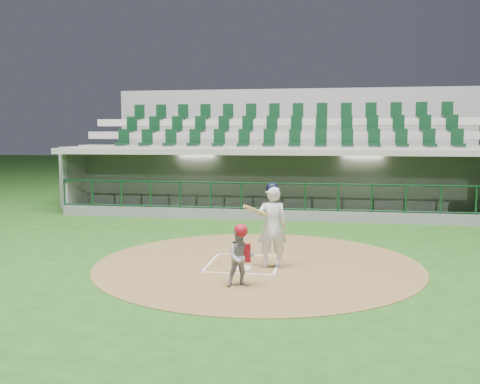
# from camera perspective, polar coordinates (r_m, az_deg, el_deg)

# --- Properties ---
(ground) EXTENTS (120.00, 120.00, 0.00)m
(ground) POSITION_cam_1_polar(r_m,az_deg,el_deg) (12.22, 0.62, -7.40)
(ground) COLOR #1D4915
(ground) RESTS_ON ground
(dirt_circle) EXTENTS (7.20, 7.20, 0.01)m
(dirt_circle) POSITION_cam_1_polar(r_m,az_deg,el_deg) (11.98, 1.90, -7.64)
(dirt_circle) COLOR brown
(dirt_circle) RESTS_ON ground
(home_plate) EXTENTS (0.43, 0.43, 0.02)m
(home_plate) POSITION_cam_1_polar(r_m,az_deg,el_deg) (11.54, 0.08, -8.09)
(home_plate) COLOR silver
(home_plate) RESTS_ON dirt_circle
(batter_box_chalk) EXTENTS (1.55, 1.80, 0.01)m
(batter_box_chalk) POSITION_cam_1_polar(r_m,az_deg,el_deg) (11.92, 0.39, -7.65)
(batter_box_chalk) COLOR white
(batter_box_chalk) RESTS_ON ground
(dugout_structure) EXTENTS (16.40, 3.70, 3.00)m
(dugout_structure) POSITION_cam_1_polar(r_m,az_deg,el_deg) (19.71, 4.68, 0.56)
(dugout_structure) COLOR gray
(dugout_structure) RESTS_ON ground
(seating_deck) EXTENTS (17.00, 6.72, 5.15)m
(seating_deck) POSITION_cam_1_polar(r_m,az_deg,el_deg) (22.76, 4.85, 2.46)
(seating_deck) COLOR slate
(seating_deck) RESTS_ON ground
(batter) EXTENTS (0.90, 0.91, 1.84)m
(batter) POSITION_cam_1_polar(r_m,az_deg,el_deg) (11.47, 3.42, -3.54)
(batter) COLOR silver
(batter) RESTS_ON dirt_circle
(catcher) EXTENTS (0.66, 0.60, 1.19)m
(catcher) POSITION_cam_1_polar(r_m,az_deg,el_deg) (10.09, 0.09, -6.77)
(catcher) COLOR gray
(catcher) RESTS_ON dirt_circle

